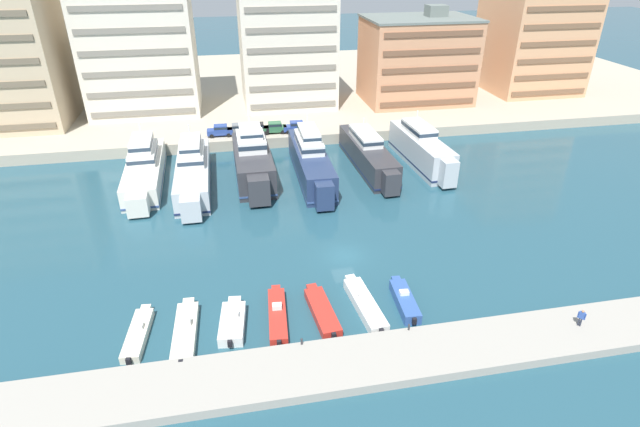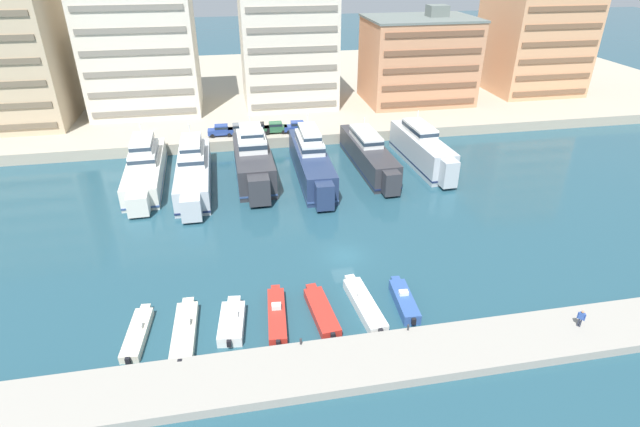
% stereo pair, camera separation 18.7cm
% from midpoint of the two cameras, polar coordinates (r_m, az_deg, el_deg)
% --- Properties ---
extents(ground_plane, '(400.00, 400.00, 0.00)m').
position_cam_midpoint_polar(ground_plane, '(53.60, 2.94, -4.89)').
color(ground_plane, '#234C5B').
extents(quay_promenade, '(180.00, 70.00, 1.73)m').
position_cam_midpoint_polar(quay_promenade, '(115.57, -5.03, 14.15)').
color(quay_promenade, '#ADA38E').
rests_on(quay_promenade, ground).
extents(pier_dock, '(120.00, 5.48, 0.83)m').
position_cam_midpoint_polar(pier_dock, '(41.69, 8.07, -16.10)').
color(pier_dock, '#9E998E').
rests_on(pier_dock, ground).
extents(yacht_ivory_far_left, '(5.15, 21.71, 7.62)m').
position_cam_midpoint_polar(yacht_ivory_far_left, '(73.48, -19.31, 4.99)').
color(yacht_ivory_far_left, silver).
rests_on(yacht_ivory_far_left, ground).
extents(yacht_silver_left, '(4.43, 21.87, 7.84)m').
position_cam_midpoint_polar(yacht_silver_left, '(70.33, -14.20, 4.83)').
color(yacht_silver_left, silver).
rests_on(yacht_silver_left, ground).
extents(yacht_charcoal_mid_left, '(5.11, 18.69, 8.82)m').
position_cam_midpoint_polar(yacht_charcoal_mid_left, '(70.76, -7.55, 6.02)').
color(yacht_charcoal_mid_left, '#333338').
rests_on(yacht_charcoal_mid_left, ground).
extents(yacht_navy_center_left, '(4.37, 22.01, 8.38)m').
position_cam_midpoint_polar(yacht_navy_center_left, '(70.66, -0.93, 6.09)').
color(yacht_navy_center_left, navy).
rests_on(yacht_navy_center_left, ground).
extents(yacht_charcoal_center, '(4.48, 21.13, 6.79)m').
position_cam_midpoint_polar(yacht_charcoal_center, '(74.27, 5.64, 6.77)').
color(yacht_charcoal_center, '#333338').
rests_on(yacht_charcoal_center, ground).
extents(yacht_silver_center_right, '(4.66, 19.10, 7.57)m').
position_cam_midpoint_polar(yacht_silver_center_right, '(76.41, 11.64, 7.24)').
color(yacht_silver_center_right, silver).
rests_on(yacht_silver_center_right, ground).
extents(motorboat_cream_far_left, '(2.11, 7.05, 1.13)m').
position_cam_midpoint_polar(motorboat_cream_far_left, '(46.15, -20.00, -12.70)').
color(motorboat_cream_far_left, beige).
rests_on(motorboat_cream_far_left, ground).
extents(motorboat_cream_left, '(2.10, 8.22, 1.34)m').
position_cam_midpoint_polar(motorboat_cream_left, '(45.18, -15.08, -12.76)').
color(motorboat_cream_left, beige).
rests_on(motorboat_cream_left, ground).
extents(motorboat_white_mid_left, '(2.60, 6.11, 1.43)m').
position_cam_midpoint_polar(motorboat_white_mid_left, '(45.02, -9.91, -12.07)').
color(motorboat_white_mid_left, white).
rests_on(motorboat_white_mid_left, ground).
extents(motorboat_red_center_left, '(2.05, 7.90, 1.32)m').
position_cam_midpoint_polar(motorboat_red_center_left, '(45.36, -4.84, -11.43)').
color(motorboat_red_center_left, red).
rests_on(motorboat_red_center_left, ground).
extents(motorboat_red_center, '(2.32, 7.43, 0.88)m').
position_cam_midpoint_polar(motorboat_red_center, '(45.60, 0.27, -11.08)').
color(motorboat_red_center, red).
rests_on(motorboat_red_center, ground).
extents(motorboat_white_center_right, '(2.39, 8.40, 1.34)m').
position_cam_midpoint_polar(motorboat_white_center_right, '(46.46, 5.16, -10.26)').
color(motorboat_white_center_right, white).
rests_on(motorboat_white_center_right, ground).
extents(motorboat_blue_mid_right, '(1.84, 6.51, 1.38)m').
position_cam_midpoint_polar(motorboat_blue_mid_right, '(47.28, 9.67, -9.75)').
color(motorboat_blue_mid_right, '#33569E').
rests_on(motorboat_blue_mid_right, ground).
extents(car_blue_far_left, '(4.13, 1.98, 1.80)m').
position_cam_midpoint_polar(car_blue_far_left, '(83.59, -11.20, 9.35)').
color(car_blue_far_left, '#28428E').
rests_on(car_blue_far_left, quay_promenade).
extents(car_grey_left, '(4.11, 1.94, 1.80)m').
position_cam_midpoint_polar(car_grey_left, '(83.68, -9.21, 9.54)').
color(car_grey_left, slate).
rests_on(car_grey_left, quay_promenade).
extents(car_black_mid_left, '(4.18, 2.09, 1.80)m').
position_cam_midpoint_polar(car_black_mid_left, '(83.57, -7.11, 9.67)').
color(car_black_mid_left, black).
rests_on(car_black_mid_left, quay_promenade).
extents(car_green_center_left, '(4.12, 1.96, 1.80)m').
position_cam_midpoint_polar(car_green_center_left, '(83.69, -5.10, 9.80)').
color(car_green_center_left, '#2D6642').
rests_on(car_green_center_left, quay_promenade).
extents(car_blue_center, '(4.17, 2.06, 1.80)m').
position_cam_midpoint_polar(car_blue_center, '(83.85, -2.62, 9.92)').
color(car_blue_center, '#28428E').
rests_on(car_blue_center, quay_promenade).
extents(apartment_block_left, '(19.31, 16.45, 29.55)m').
position_cam_midpoint_polar(apartment_block_left, '(98.99, -19.94, 18.92)').
color(apartment_block_left, silver).
rests_on(apartment_block_left, quay_promenade).
extents(apartment_block_mid_left, '(17.36, 14.75, 25.27)m').
position_cam_midpoint_polar(apartment_block_mid_left, '(98.16, -3.67, 19.11)').
color(apartment_block_mid_left, silver).
rests_on(apartment_block_mid_left, quay_promenade).
extents(apartment_block_center_left, '(20.29, 14.62, 17.62)m').
position_cam_midpoint_polar(apartment_block_center_left, '(102.16, 11.16, 16.85)').
color(apartment_block_center_left, tan).
rests_on(apartment_block_center_left, quay_promenade).
extents(apartment_block_center, '(17.61, 17.95, 27.25)m').
position_cam_midpoint_polar(apartment_block_center, '(116.70, 23.53, 18.98)').
color(apartment_block_center, tan).
rests_on(apartment_block_center, quay_promenade).
extents(pedestrian_near_edge, '(0.46, 0.52, 1.67)m').
position_cam_midpoint_polar(pedestrian_near_edge, '(48.18, 27.79, -10.44)').
color(pedestrian_near_edge, '#282D3D').
rests_on(pedestrian_near_edge, pier_dock).
extents(bollard_west, '(0.20, 0.20, 0.61)m').
position_cam_midpoint_polar(bollard_west, '(41.69, -2.08, -14.36)').
color(bollard_west, '#2D2D33').
rests_on(bollard_west, pier_dock).
extents(bollard_west_mid, '(0.20, 0.20, 0.61)m').
position_cam_midpoint_polar(bollard_west_mid, '(43.56, 10.17, -12.64)').
color(bollard_west_mid, '#2D2D33').
rests_on(bollard_west_mid, pier_dock).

